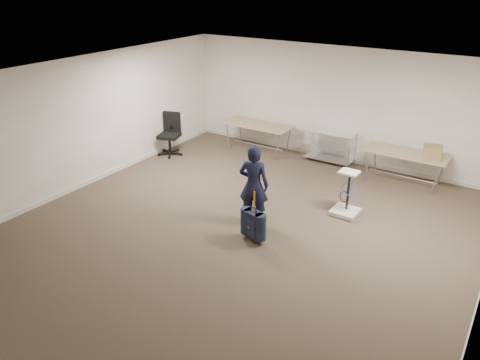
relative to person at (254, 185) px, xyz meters
The scene contains 10 objects.
ground 0.97m from the person, 91.47° to the right, with size 9.00×9.00×0.00m, color #423628.
room_shell 1.08m from the person, 91.07° to the left, with size 8.00×9.00×9.00m.
folding_table_left 3.87m from the person, 119.63° to the left, with size 1.80×0.75×0.73m.
folding_table_right 3.86m from the person, 60.76° to the left, with size 1.80×0.75×0.73m.
wire_shelf 3.63m from the person, 90.24° to the left, with size 1.22×0.47×0.80m.
person is the anchor object (origin of this frame).
suitcase 0.81m from the person, 58.97° to the right, with size 0.39×0.28×0.96m.
office_chair 4.18m from the person, 152.57° to the left, with size 0.66×0.66×1.08m.
equipment_cart 1.92m from the person, 42.09° to the left, with size 0.52×0.52×0.92m.
cardboard_box 4.10m from the person, 53.66° to the left, with size 0.38×0.29×0.29m, color brown.
Camera 1 is at (4.05, -6.13, 4.40)m, focal length 35.00 mm.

